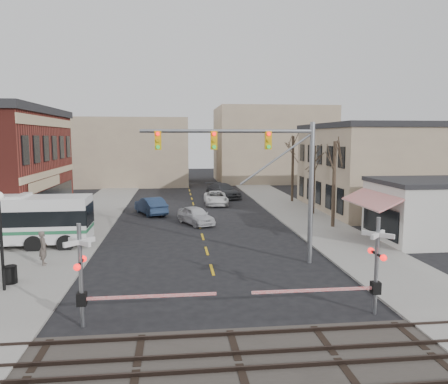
{
  "coord_description": "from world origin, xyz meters",
  "views": [
    {
      "loc": [
        -1.94,
        -20.92,
        7.15
      ],
      "look_at": [
        1.34,
        8.08,
        3.5
      ],
      "focal_mm": 35.0,
      "sensor_mm": 36.0,
      "label": 1
    }
  ],
  "objects_px": {
    "trash_bin": "(11,275)",
    "car_b": "(151,206)",
    "pedestrian_near": "(43,248)",
    "rr_crossing_east": "(366,267)",
    "car_a": "(196,215)",
    "car_d": "(223,191)",
    "pedestrian_far": "(54,230)",
    "traffic_signal_mast": "(265,164)",
    "car_c": "(216,198)",
    "rr_crossing_west": "(93,276)",
    "street_lamp": "(0,221)"
  },
  "relations": [
    {
      "from": "car_c",
      "to": "car_d",
      "type": "relative_size",
      "value": 0.88
    },
    {
      "from": "car_b",
      "to": "pedestrian_far",
      "type": "distance_m",
      "value": 12.66
    },
    {
      "from": "trash_bin",
      "to": "pedestrian_far",
      "type": "bearing_deg",
      "value": 90.65
    },
    {
      "from": "rr_crossing_west",
      "to": "trash_bin",
      "type": "xyz_separation_m",
      "value": [
        -4.85,
        5.18,
        -1.42
      ]
    },
    {
      "from": "rr_crossing_east",
      "to": "car_a",
      "type": "xyz_separation_m",
      "value": [
        -5.93,
        19.37,
        -1.23
      ]
    },
    {
      "from": "street_lamp",
      "to": "rr_crossing_west",
      "type": "bearing_deg",
      "value": -41.16
    },
    {
      "from": "street_lamp",
      "to": "pedestrian_near",
      "type": "xyz_separation_m",
      "value": [
        0.63,
        4.03,
        -2.32
      ]
    },
    {
      "from": "car_b",
      "to": "car_d",
      "type": "xyz_separation_m",
      "value": [
        7.99,
        10.4,
        0.04
      ]
    },
    {
      "from": "rr_crossing_west",
      "to": "pedestrian_near",
      "type": "xyz_separation_m",
      "value": [
        -4.17,
        8.23,
        -0.9
      ]
    },
    {
      "from": "rr_crossing_east",
      "to": "car_a",
      "type": "height_order",
      "value": "rr_crossing_east"
    },
    {
      "from": "car_a",
      "to": "car_d",
      "type": "height_order",
      "value": "car_d"
    },
    {
      "from": "car_c",
      "to": "pedestrian_far",
      "type": "bearing_deg",
      "value": -125.72
    },
    {
      "from": "car_d",
      "to": "trash_bin",
      "type": "bearing_deg",
      "value": -135.96
    },
    {
      "from": "car_c",
      "to": "pedestrian_far",
      "type": "height_order",
      "value": "pedestrian_far"
    },
    {
      "from": "rr_crossing_west",
      "to": "car_a",
      "type": "xyz_separation_m",
      "value": [
        4.81,
        19.31,
        -1.23
      ]
    },
    {
      "from": "car_d",
      "to": "car_b",
      "type": "bearing_deg",
      "value": -148.78
    },
    {
      "from": "car_b",
      "to": "pedestrian_near",
      "type": "height_order",
      "value": "pedestrian_near"
    },
    {
      "from": "trash_bin",
      "to": "pedestrian_near",
      "type": "height_order",
      "value": "pedestrian_near"
    },
    {
      "from": "traffic_signal_mast",
      "to": "car_c",
      "type": "bearing_deg",
      "value": 91.62
    },
    {
      "from": "traffic_signal_mast",
      "to": "rr_crossing_west",
      "type": "bearing_deg",
      "value": -137.61
    },
    {
      "from": "traffic_signal_mast",
      "to": "trash_bin",
      "type": "height_order",
      "value": "traffic_signal_mast"
    },
    {
      "from": "trash_bin",
      "to": "car_b",
      "type": "xyz_separation_m",
      "value": [
        5.7,
        19.33,
        0.26
      ]
    },
    {
      "from": "car_a",
      "to": "car_c",
      "type": "height_order",
      "value": "car_a"
    },
    {
      "from": "traffic_signal_mast",
      "to": "car_c",
      "type": "distance_m",
      "value": 22.89
    },
    {
      "from": "rr_crossing_east",
      "to": "street_lamp",
      "type": "height_order",
      "value": "street_lamp"
    },
    {
      "from": "trash_bin",
      "to": "car_d",
      "type": "height_order",
      "value": "car_d"
    },
    {
      "from": "rr_crossing_west",
      "to": "car_d",
      "type": "relative_size",
      "value": 0.95
    },
    {
      "from": "car_c",
      "to": "rr_crossing_east",
      "type": "bearing_deg",
      "value": -82.43
    },
    {
      "from": "rr_crossing_west",
      "to": "car_a",
      "type": "relative_size",
      "value": 1.29
    },
    {
      "from": "trash_bin",
      "to": "car_b",
      "type": "height_order",
      "value": "car_b"
    },
    {
      "from": "car_a",
      "to": "car_b",
      "type": "xyz_separation_m",
      "value": [
        -3.97,
        5.2,
        0.08
      ]
    },
    {
      "from": "trash_bin",
      "to": "pedestrian_far",
      "type": "relative_size",
      "value": 0.48
    },
    {
      "from": "rr_crossing_west",
      "to": "trash_bin",
      "type": "relative_size",
      "value": 6.46
    },
    {
      "from": "car_c",
      "to": "pedestrian_near",
      "type": "distance_m",
      "value": 24.43
    },
    {
      "from": "rr_crossing_east",
      "to": "traffic_signal_mast",
      "type": "bearing_deg",
      "value": 109.55
    },
    {
      "from": "pedestrian_near",
      "to": "traffic_signal_mast",
      "type": "bearing_deg",
      "value": -106.29
    },
    {
      "from": "car_d",
      "to": "pedestrian_near",
      "type": "bearing_deg",
      "value": -137.22
    },
    {
      "from": "street_lamp",
      "to": "car_a",
      "type": "relative_size",
      "value": 1.06
    },
    {
      "from": "street_lamp",
      "to": "trash_bin",
      "type": "xyz_separation_m",
      "value": [
        -0.05,
        0.98,
        -2.84
      ]
    },
    {
      "from": "rr_crossing_east",
      "to": "pedestrian_far",
      "type": "bearing_deg",
      "value": 139.68
    },
    {
      "from": "trash_bin",
      "to": "car_a",
      "type": "height_order",
      "value": "car_a"
    },
    {
      "from": "pedestrian_far",
      "to": "traffic_signal_mast",
      "type": "bearing_deg",
      "value": -47.33
    },
    {
      "from": "traffic_signal_mast",
      "to": "car_d",
      "type": "distance_m",
      "value": 27.96
    },
    {
      "from": "car_b",
      "to": "pedestrian_near",
      "type": "relative_size",
      "value": 2.6
    },
    {
      "from": "car_d",
      "to": "rr_crossing_west",
      "type": "bearing_deg",
      "value": -125.44
    },
    {
      "from": "rr_crossing_west",
      "to": "pedestrian_far",
      "type": "height_order",
      "value": "rr_crossing_west"
    },
    {
      "from": "car_a",
      "to": "car_b",
      "type": "relative_size",
      "value": 0.88
    },
    {
      "from": "rr_crossing_east",
      "to": "car_b",
      "type": "relative_size",
      "value": 1.13
    },
    {
      "from": "traffic_signal_mast",
      "to": "car_d",
      "type": "bearing_deg",
      "value": 88.45
    },
    {
      "from": "traffic_signal_mast",
      "to": "rr_crossing_east",
      "type": "relative_size",
      "value": 1.71
    }
  ]
}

